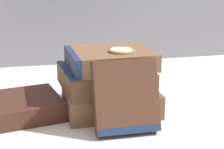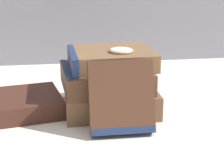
{
  "view_description": "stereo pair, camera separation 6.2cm",
  "coord_description": "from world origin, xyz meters",
  "px_view_note": "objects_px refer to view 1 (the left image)",
  "views": [
    {
      "loc": [
        -0.1,
        -0.71,
        0.29
      ],
      "look_at": [
        0.06,
        -0.01,
        0.08
      ],
      "focal_mm": 60.0,
      "sensor_mm": 36.0,
      "label": 1
    },
    {
      "loc": [
        -0.04,
        -0.72,
        0.29
      ],
      "look_at": [
        0.06,
        -0.01,
        0.08
      ],
      "focal_mm": 60.0,
      "sensor_mm": 36.0,
      "label": 2
    }
  ],
  "objects_px": {
    "book_flat_bottom": "(107,98)",
    "book_side_left": "(4,108)",
    "pocket_watch": "(121,50)",
    "book_flat_middle": "(102,78)",
    "book_flat_top": "(108,59)",
    "book_leaning_front": "(126,100)"
  },
  "relations": [
    {
      "from": "book_flat_bottom",
      "to": "book_side_left",
      "type": "relative_size",
      "value": 0.79
    },
    {
      "from": "book_flat_bottom",
      "to": "book_flat_top",
      "type": "xyz_separation_m",
      "value": [
        0.0,
        0.01,
        0.08
      ]
    },
    {
      "from": "book_flat_middle",
      "to": "book_side_left",
      "type": "height_order",
      "value": "book_flat_middle"
    },
    {
      "from": "book_flat_bottom",
      "to": "book_leaning_front",
      "type": "height_order",
      "value": "book_leaning_front"
    },
    {
      "from": "book_flat_middle",
      "to": "pocket_watch",
      "type": "xyz_separation_m",
      "value": [
        0.04,
        -0.01,
        0.06
      ]
    },
    {
      "from": "book_side_left",
      "to": "pocket_watch",
      "type": "distance_m",
      "value": 0.26
    },
    {
      "from": "book_leaning_front",
      "to": "book_flat_top",
      "type": "bearing_deg",
      "value": 93.33
    },
    {
      "from": "book_flat_bottom",
      "to": "pocket_watch",
      "type": "distance_m",
      "value": 0.11
    },
    {
      "from": "book_leaning_front",
      "to": "book_flat_middle",
      "type": "bearing_deg",
      "value": 99.8
    },
    {
      "from": "book_flat_middle",
      "to": "pocket_watch",
      "type": "relative_size",
      "value": 3.57
    },
    {
      "from": "book_side_left",
      "to": "book_leaning_front",
      "type": "height_order",
      "value": "book_leaning_front"
    },
    {
      "from": "book_flat_top",
      "to": "pocket_watch",
      "type": "bearing_deg",
      "value": -43.23
    },
    {
      "from": "book_side_left",
      "to": "book_leaning_front",
      "type": "bearing_deg",
      "value": -39.16
    },
    {
      "from": "book_flat_top",
      "to": "book_side_left",
      "type": "bearing_deg",
      "value": 178.74
    },
    {
      "from": "book_flat_top",
      "to": "book_leaning_front",
      "type": "bearing_deg",
      "value": -89.17
    },
    {
      "from": "book_flat_bottom",
      "to": "pocket_watch",
      "type": "bearing_deg",
      "value": -22.09
    },
    {
      "from": "book_flat_middle",
      "to": "book_flat_top",
      "type": "height_order",
      "value": "book_flat_top"
    },
    {
      "from": "book_flat_middle",
      "to": "book_leaning_front",
      "type": "bearing_deg",
      "value": -84.4
    },
    {
      "from": "book_flat_bottom",
      "to": "pocket_watch",
      "type": "relative_size",
      "value": 3.59
    },
    {
      "from": "book_flat_middle",
      "to": "book_flat_top",
      "type": "bearing_deg",
      "value": 21.01
    },
    {
      "from": "book_flat_middle",
      "to": "book_leaning_front",
      "type": "height_order",
      "value": "book_leaning_front"
    },
    {
      "from": "book_leaning_front",
      "to": "book_flat_bottom",
      "type": "bearing_deg",
      "value": 95.45
    }
  ]
}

